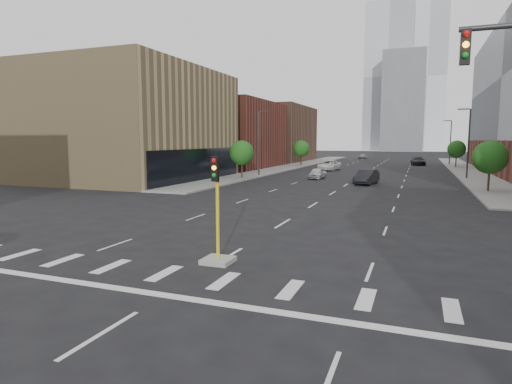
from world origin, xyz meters
The scene contains 22 objects.
ground centered at (0.00, 0.00, 0.00)m, with size 400.00×400.00×0.00m, color black.
sidewalk_left_far centered at (-15.00, 74.00, 0.07)m, with size 5.00×92.00×0.15m, color gray.
sidewalk_right_far centered at (15.00, 74.00, 0.07)m, with size 5.00×92.00×0.15m, color gray.
building_left_mid centered at (-27.50, 40.00, 7.00)m, with size 20.00×24.00×14.00m, color tan.
building_left_far_a centered at (-27.50, 66.00, 6.00)m, with size 20.00×22.00×12.00m, color brown.
building_left_far_b centered at (-27.50, 92.00, 6.50)m, with size 20.00×24.00×13.00m, color brown.
tower_left centered at (-8.00, 220.00, 35.00)m, with size 22.00×22.00×70.00m, color #B2B7BC.
tower_right centered at (10.00, 260.00, 40.00)m, with size 20.00×20.00×80.00m, color #B2B7BC.
tower_mid centered at (0.00, 200.00, 22.00)m, with size 18.00×18.00×44.00m, color slate.
median_traffic_signal centered at (0.00, 8.97, 0.97)m, with size 1.20×1.20×4.40m.
streetlight_right_a centered at (13.41, 55.00, 5.01)m, with size 1.60×0.22×9.07m.
streetlight_right_b centered at (13.41, 90.00, 5.01)m, with size 1.60×0.22×9.07m.
streetlight_left centered at (-13.41, 50.00, 5.01)m, with size 1.60×0.22×9.07m.
tree_left_near centered at (-14.00, 45.00, 3.39)m, with size 3.20×3.20×4.85m.
tree_left_far centered at (-14.00, 75.00, 3.39)m, with size 3.20×3.20×4.85m.
tree_right_near centered at (14.00, 40.00, 3.39)m, with size 3.20×3.20×4.85m.
tree_right_far centered at (14.00, 80.00, 3.39)m, with size 3.20×3.20×4.85m.
car_near_left centered at (-4.79, 48.61, 0.73)m, with size 1.72×4.28×1.46m, color silver.
car_mid_right centered at (2.07, 43.72, 0.84)m, with size 1.78×5.12×1.69m, color black.
car_far_left centered at (-6.40, 64.88, 0.83)m, with size 2.76×5.99×1.67m, color silver.
car_deep_right centered at (7.47, 85.88, 0.85)m, with size 2.39×5.89×1.71m, color black.
car_distant centered at (-6.53, 111.91, 0.67)m, with size 1.58×3.92×1.34m, color #A4A4A8.
Camera 1 is at (7.58, -6.51, 5.04)m, focal length 30.00 mm.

